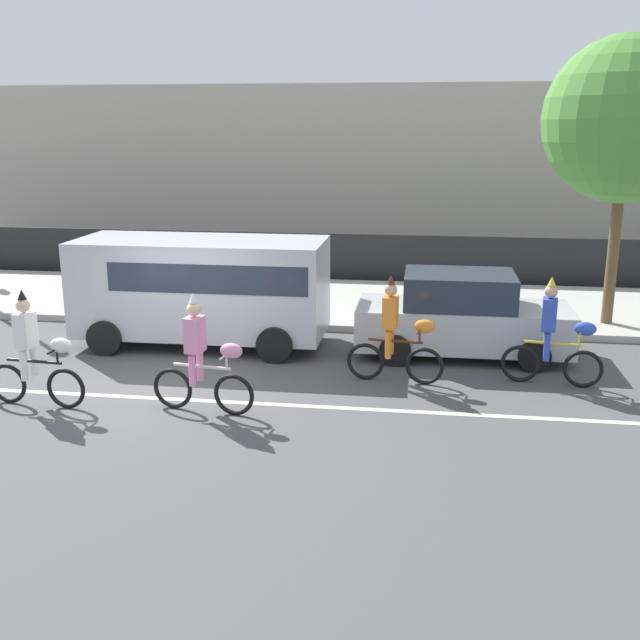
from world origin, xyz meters
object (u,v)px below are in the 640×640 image
(parade_cyclist_zebra, at_px, (34,356))
(parked_car_silver, at_px, (462,317))
(parade_cyclist_pink, at_px, (203,361))
(parade_cyclist_cobalt, at_px, (554,338))
(parked_van_silver, at_px, (205,284))
(parade_cyclist_orange, at_px, (396,336))

(parade_cyclist_zebra, xyz_separation_m, parked_car_silver, (6.84, 3.78, -0.06))
(parade_cyclist_zebra, height_order, parade_cyclist_pink, same)
(parade_cyclist_zebra, bearing_deg, parade_cyclist_cobalt, 14.89)
(parade_cyclist_cobalt, xyz_separation_m, parked_car_silver, (-1.51, 1.56, -0.06))
(parked_van_silver, relative_size, parked_car_silver, 1.22)
(parade_cyclist_orange, xyz_separation_m, parked_car_silver, (1.20, 1.80, -0.06))
(parade_cyclist_zebra, relative_size, parade_cyclist_orange, 1.00)
(parade_cyclist_zebra, distance_m, parade_cyclist_cobalt, 8.64)
(parade_cyclist_pink, height_order, parade_cyclist_orange, same)
(parade_cyclist_orange, height_order, parked_van_silver, parked_van_silver)
(parade_cyclist_orange, bearing_deg, parked_van_silver, 155.49)
(parade_cyclist_cobalt, distance_m, parked_car_silver, 2.17)
(parade_cyclist_orange, xyz_separation_m, parade_cyclist_cobalt, (2.70, 0.24, 0.00))
(parade_cyclist_cobalt, relative_size, parked_car_silver, 0.47)
(parade_cyclist_zebra, distance_m, parade_cyclist_orange, 5.99)
(parked_van_silver, bearing_deg, parade_cyclist_pink, -74.26)
(parade_cyclist_zebra, relative_size, parade_cyclist_cobalt, 1.00)
(parade_cyclist_orange, bearing_deg, parade_cyclist_zebra, -160.68)
(parade_cyclist_pink, distance_m, parade_cyclist_orange, 3.46)
(parade_cyclist_pink, height_order, parked_van_silver, parked_van_silver)
(parked_van_silver, xyz_separation_m, parked_car_silver, (5.15, -0.00, -0.50))
(parked_van_silver, distance_m, parked_car_silver, 5.17)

